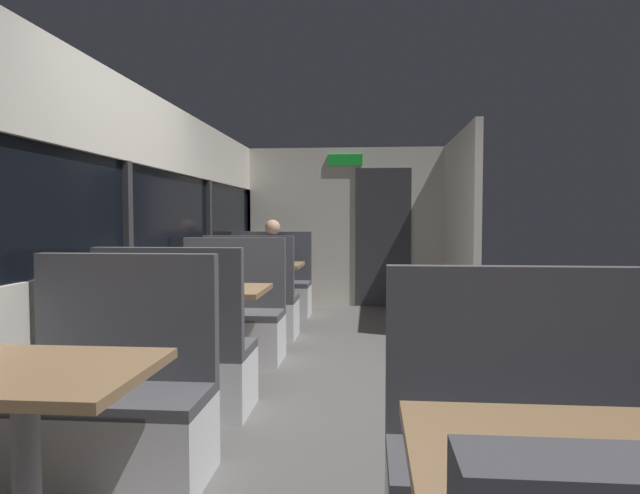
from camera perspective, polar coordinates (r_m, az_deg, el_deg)
ground_plane at (r=4.21m, az=-0.00°, el=-14.89°), size 3.30×9.20×0.02m
carriage_window_panel_left at (r=4.39m, az=-19.25°, el=0.53°), size 0.09×8.48×2.30m
carriage_end_bulkhead at (r=8.19m, az=2.99°, el=1.96°), size 2.90×0.11×2.30m
carriage_aisle_panel_right at (r=7.08m, az=13.97°, el=1.82°), size 0.08×2.40×2.30m
dining_table_near_window at (r=2.37m, az=-27.85°, el=-13.15°), size 0.90×0.70×0.74m
bench_near_window_facing_entry at (r=3.04m, az=-20.26°, el=-15.51°), size 0.95×0.50×1.10m
dining_table_mid_window at (r=4.46m, az=-11.31°, el=-5.37°), size 0.90×0.70×0.74m
bench_mid_window_facing_end at (r=3.87m, az=-14.24°, el=-11.40°), size 0.95×0.50×1.10m
bench_mid_window_facing_entry at (r=5.18m, az=-9.08°, el=-7.68°), size 0.95×0.50×1.10m
dining_table_far_window at (r=6.71m, az=-5.70°, el=-2.53°), size 0.90×0.70×0.74m
bench_far_window_facing_end at (r=6.07m, az=-6.92°, el=-6.09°), size 0.95×0.50×1.10m
bench_far_window_facing_entry at (r=7.43m, az=-4.68°, el=-4.41°), size 0.95×0.50×1.10m
bench_front_aisle_facing_entry at (r=2.28m, az=19.75°, el=-21.91°), size 0.95×0.50×1.10m
seated_passenger at (r=7.33m, az=-4.78°, el=-2.86°), size 0.47×0.55×1.26m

